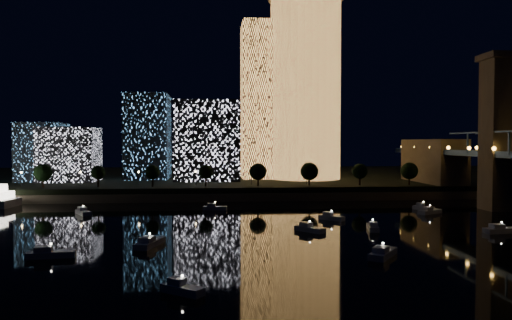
# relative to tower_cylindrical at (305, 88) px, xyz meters

# --- Properties ---
(ground) EXTENTS (520.00, 520.00, 0.00)m
(ground) POSITION_rel_tower_cylindrical_xyz_m (-15.17, -124.54, -46.86)
(ground) COLOR black
(ground) RESTS_ON ground
(far_bank) EXTENTS (420.00, 160.00, 5.00)m
(far_bank) POSITION_rel_tower_cylindrical_xyz_m (-15.17, 35.46, -44.36)
(far_bank) COLOR black
(far_bank) RESTS_ON ground
(seawall) EXTENTS (420.00, 6.00, 3.00)m
(seawall) POSITION_rel_tower_cylindrical_xyz_m (-15.17, -42.54, -45.36)
(seawall) COLOR #6B5E4C
(seawall) RESTS_ON ground
(tower_cylindrical) EXTENTS (34.00, 34.00, 83.47)m
(tower_cylindrical) POSITION_rel_tower_cylindrical_xyz_m (0.00, 0.00, 0.00)
(tower_cylindrical) COLOR #EDA04B
(tower_cylindrical) RESTS_ON far_bank
(tower_rectangular) EXTENTS (22.74, 22.74, 72.34)m
(tower_rectangular) POSITION_rel_tower_cylindrical_xyz_m (-17.46, 7.82, -5.69)
(tower_rectangular) COLOR #EDA04B
(tower_rectangular) RESTS_ON far_bank
(midrise_blocks) EXTENTS (94.75, 35.90, 38.83)m
(midrise_blocks) POSITION_rel_tower_cylindrical_xyz_m (-73.91, -0.55, -25.53)
(midrise_blocks) COLOR silver
(midrise_blocks) RESTS_ON far_bank
(motorboats) EXTENTS (116.46, 93.42, 2.78)m
(motorboats) POSITION_rel_tower_cylindrical_xyz_m (-20.97, -108.36, -46.04)
(motorboats) COLOR silver
(motorboats) RESTS_ON ground
(esplanade_trees) EXTENTS (166.76, 6.99, 9.00)m
(esplanade_trees) POSITION_rel_tower_cylindrical_xyz_m (-43.04, -36.54, -36.39)
(esplanade_trees) COLOR black
(esplanade_trees) RESTS_ON far_bank
(street_lamps) EXTENTS (132.70, 0.70, 5.65)m
(street_lamps) POSITION_rel_tower_cylindrical_xyz_m (-49.17, -30.54, -37.84)
(street_lamps) COLOR black
(street_lamps) RESTS_ON far_bank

